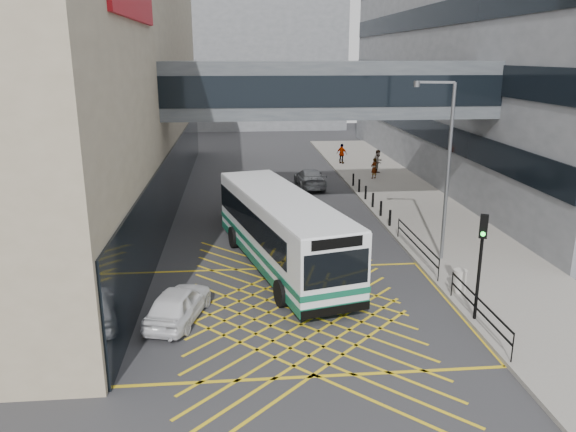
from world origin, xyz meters
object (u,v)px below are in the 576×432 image
object	(u,v)px
litter_bin	(460,281)
pedestrian_b	(378,162)
bus	(281,229)
car_dark	(243,201)
traffic_light	(481,252)
pedestrian_c	(342,154)
car_white	(178,303)
pedestrian_a	(374,168)
car_silver	(310,178)
street_lamp	(445,161)

from	to	relation	value
litter_bin	pedestrian_b	xyz separation A→B (m)	(2.52, 23.40, 0.47)
bus	litter_bin	world-z (taller)	bus
bus	car_dark	bearing A→B (deg)	85.41
traffic_light	pedestrian_c	distance (m)	30.29
car_white	pedestrian_b	distance (m)	28.10
car_dark	car_white	bearing A→B (deg)	84.81
car_dark	pedestrian_a	size ratio (longest dim) A/B	3.00
bus	pedestrian_a	xyz separation A→B (m)	(8.60, 17.64, -0.85)
car_silver	street_lamp	distance (m)	16.72
pedestrian_c	pedestrian_a	bearing A→B (deg)	141.77
bus	pedestrian_c	distance (m)	25.01
traffic_light	pedestrian_c	size ratio (longest dim) A/B	2.29
car_white	car_dark	distance (m)	14.48
street_lamp	litter_bin	size ratio (longest dim) A/B	8.79
bus	pedestrian_c	bearing A→B (deg)	58.73
pedestrian_a	litter_bin	bearing A→B (deg)	52.00
traffic_light	pedestrian_b	bearing A→B (deg)	108.07
car_white	car_dark	world-z (taller)	car_dark
bus	pedestrian_b	distance (m)	21.74
pedestrian_a	bus	bearing A→B (deg)	30.57
pedestrian_a	street_lamp	bearing A→B (deg)	52.52
car_white	pedestrian_b	bearing A→B (deg)	-103.77
car_white	pedestrian_b	world-z (taller)	pedestrian_b
street_lamp	bus	bearing A→B (deg)	-165.29
street_lamp	car_dark	bearing A→B (deg)	148.73
litter_bin	pedestrian_b	world-z (taller)	pedestrian_b
traffic_light	pedestrian_b	xyz separation A→B (m)	(2.94, 25.90, -1.65)
street_lamp	pedestrian_a	distance (m)	18.07
bus	pedestrian_a	size ratio (longest dim) A/B	7.80
car_dark	car_silver	xyz separation A→B (m)	(4.99, 6.53, -0.02)
bus	litter_bin	xyz separation A→B (m)	(6.89, -3.82, -1.17)
car_white	pedestrian_a	bearing A→B (deg)	-104.27
pedestrian_c	street_lamp	bearing A→B (deg)	130.02
car_dark	car_silver	world-z (taller)	car_dark
car_white	street_lamp	size ratio (longest dim) A/B	0.51
car_dark	litter_bin	size ratio (longest dim) A/B	5.11
litter_bin	street_lamp	bearing A→B (deg)	83.03
bus	pedestrian_c	xyz separation A→B (m)	(7.28, 23.91, -0.77)
pedestrian_a	pedestrian_b	xyz separation A→B (m)	(0.81, 1.94, 0.14)
car_silver	pedestrian_c	distance (m)	9.04
car_silver	street_lamp	bearing A→B (deg)	102.14
car_white	car_silver	xyz separation A→B (m)	(7.53, 20.79, 0.06)
litter_bin	pedestrian_a	xyz separation A→B (m)	(1.72, 21.46, 0.32)
bus	pedestrian_b	xyz separation A→B (m)	(9.41, 19.58, -0.70)
traffic_light	street_lamp	world-z (taller)	street_lamp
street_lamp	car_silver	bearing A→B (deg)	118.66
street_lamp	litter_bin	xyz separation A→B (m)	(-0.47, -3.84, -4.14)
litter_bin	pedestrian_a	bearing A→B (deg)	85.43
pedestrian_a	pedestrian_c	size ratio (longest dim) A/B	0.91
traffic_light	litter_bin	size ratio (longest dim) A/B	4.31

